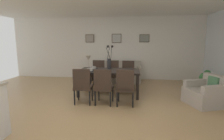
# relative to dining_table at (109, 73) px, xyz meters

# --- Properties ---
(ground_plane) EXTENTS (9.00, 9.00, 0.00)m
(ground_plane) POSITION_rel_dining_table_xyz_m (-0.08, -0.95, -0.67)
(ground_plane) COLOR tan
(back_wall_panel) EXTENTS (9.00, 0.10, 2.60)m
(back_wall_panel) POSITION_rel_dining_table_xyz_m (-0.08, 2.30, 0.63)
(back_wall_panel) COLOR silver
(back_wall_panel) RESTS_ON ground
(dining_table) EXTENTS (1.80, 0.98, 0.74)m
(dining_table) POSITION_rel_dining_table_xyz_m (0.00, 0.00, 0.00)
(dining_table) COLOR black
(dining_table) RESTS_ON ground
(dining_chair_near_left) EXTENTS (0.47, 0.47, 0.92)m
(dining_chair_near_left) POSITION_rel_dining_table_xyz_m (-0.55, -0.91, -0.15)
(dining_chair_near_left) COLOR #33261E
(dining_chair_near_left) RESTS_ON ground
(dining_chair_near_right) EXTENTS (0.45, 0.45, 0.92)m
(dining_chair_near_right) POSITION_rel_dining_table_xyz_m (-0.53, 0.90, -0.15)
(dining_chair_near_right) COLOR #33261E
(dining_chair_near_right) RESTS_ON ground
(dining_chair_far_left) EXTENTS (0.46, 0.46, 0.92)m
(dining_chair_far_left) POSITION_rel_dining_table_xyz_m (-0.01, -0.91, -0.15)
(dining_chair_far_left) COLOR #33261E
(dining_chair_far_left) RESTS_ON ground
(dining_chair_far_right) EXTENTS (0.46, 0.46, 0.92)m
(dining_chair_far_right) POSITION_rel_dining_table_xyz_m (-0.01, 0.89, -0.15)
(dining_chair_far_right) COLOR #33261E
(dining_chair_far_right) RESTS_ON ground
(dining_chair_mid_left) EXTENTS (0.44, 0.44, 0.92)m
(dining_chair_mid_left) POSITION_rel_dining_table_xyz_m (0.53, -0.91, -0.15)
(dining_chair_mid_left) COLOR #33261E
(dining_chair_mid_left) RESTS_ON ground
(dining_chair_mid_right) EXTENTS (0.46, 0.46, 0.92)m
(dining_chair_mid_right) POSITION_rel_dining_table_xyz_m (0.53, 0.88, -0.15)
(dining_chair_mid_right) COLOR #33261E
(dining_chair_mid_right) RESTS_ON ground
(centerpiece_vase) EXTENTS (0.21, 0.23, 0.73)m
(centerpiece_vase) POSITION_rel_dining_table_xyz_m (0.00, 0.00, 0.36)
(centerpiece_vase) COLOR #232326
(centerpiece_vase) RESTS_ON dining_table
(placemat_near_left) EXTENTS (0.32, 0.32, 0.01)m
(placemat_near_left) POSITION_rel_dining_table_xyz_m (-0.54, -0.22, 0.08)
(placemat_near_left) COLOR black
(placemat_near_left) RESTS_ON dining_table
(bowl_near_left) EXTENTS (0.17, 0.17, 0.07)m
(bowl_near_left) POSITION_rel_dining_table_xyz_m (-0.54, -0.22, 0.11)
(bowl_near_left) COLOR #B2ADA3
(bowl_near_left) RESTS_ON dining_table
(placemat_near_right) EXTENTS (0.32, 0.32, 0.01)m
(placemat_near_right) POSITION_rel_dining_table_xyz_m (-0.54, 0.22, 0.08)
(placemat_near_right) COLOR black
(placemat_near_right) RESTS_ON dining_table
(bowl_near_right) EXTENTS (0.17, 0.17, 0.07)m
(bowl_near_right) POSITION_rel_dining_table_xyz_m (-0.54, 0.22, 0.11)
(bowl_near_right) COLOR #B2ADA3
(bowl_near_right) RESTS_ON dining_table
(sofa) EXTENTS (1.80, 0.84, 0.80)m
(sofa) POSITION_rel_dining_table_xyz_m (0.11, 1.74, -0.39)
(sofa) COLOR #A89E8E
(sofa) RESTS_ON ground
(side_table) EXTENTS (0.36, 0.36, 0.52)m
(side_table) POSITION_rel_dining_table_xyz_m (-1.09, 1.72, -0.41)
(side_table) COLOR #3D2D23
(side_table) RESTS_ON ground
(table_lamp) EXTENTS (0.22, 0.22, 0.51)m
(table_lamp) POSITION_rel_dining_table_xyz_m (-1.09, 1.72, 0.23)
(table_lamp) COLOR beige
(table_lamp) RESTS_ON side_table
(armchair) EXTENTS (1.02, 1.02, 0.75)m
(armchair) POSITION_rel_dining_table_xyz_m (2.55, -0.57, -0.38)
(armchair) COLOR #ADA399
(armchair) RESTS_ON ground
(framed_picture_left) EXTENTS (0.37, 0.03, 0.33)m
(framed_picture_left) POSITION_rel_dining_table_xyz_m (-1.14, 2.23, 1.05)
(framed_picture_left) COLOR #473828
(framed_picture_center) EXTENTS (0.40, 0.03, 0.37)m
(framed_picture_center) POSITION_rel_dining_table_xyz_m (-0.00, 2.23, 1.05)
(framed_picture_center) COLOR #473828
(framed_picture_right) EXTENTS (0.40, 0.03, 0.32)m
(framed_picture_right) POSITION_rel_dining_table_xyz_m (1.14, 2.23, 1.05)
(framed_picture_right) COLOR #473828
(potted_plant) EXTENTS (0.36, 0.36, 0.67)m
(potted_plant) POSITION_rel_dining_table_xyz_m (3.08, 0.86, -0.29)
(potted_plant) COLOR brown
(potted_plant) RESTS_ON ground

